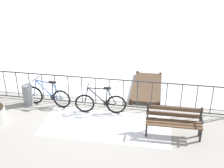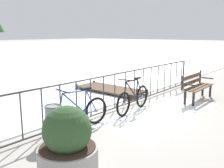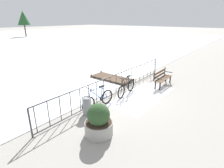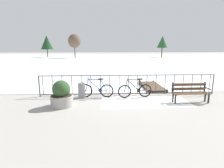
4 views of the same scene
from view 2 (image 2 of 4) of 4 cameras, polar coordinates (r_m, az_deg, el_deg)
The scene contains 9 objects.
ground_plane at distance 7.22m, azimuth 0.64°, elevation -6.01°, with size 160.00×160.00×0.00m, color #9E9991.
snow_patch at distance 7.06m, azimuth 11.38°, elevation -6.62°, with size 3.99×1.73×0.01m, color white.
railing_fence at distance 7.07m, azimuth 0.65°, elevation -1.67°, with size 9.06×0.06×1.07m.
bicycle_near_railing at distance 5.80m, azimuth -7.61°, elevation -6.68°, with size 1.71×0.52×0.97m.
bicycle_second at distance 7.07m, azimuth 4.84°, elevation -3.32°, with size 1.71×0.52×0.97m.
park_bench at distance 8.68m, azimuth 18.49°, elevation -0.15°, with size 1.61×0.50×0.89m.
planter_with_shrub at distance 3.98m, azimuth -10.01°, elevation -13.59°, with size 0.93×0.93×1.11m.
trash_bin at distance 5.33m, azimuth -13.03°, elevation -8.48°, with size 0.35×0.35×0.73m.
wooden_dock at distance 9.44m, azimuth -0.46°, elevation -1.11°, with size 1.10×2.72×0.20m.
Camera 2 is at (-5.33, -4.37, 2.15)m, focal length 40.38 mm.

